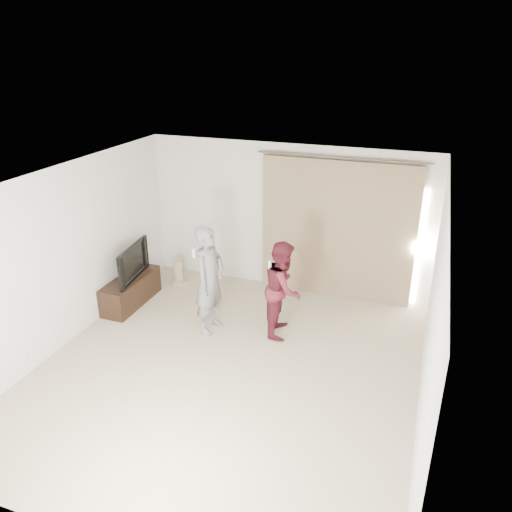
# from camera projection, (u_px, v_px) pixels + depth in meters

# --- Properties ---
(floor) EXTENTS (5.50, 5.50, 0.00)m
(floor) POSITION_uv_depth(u_px,v_px,m) (227.00, 370.00, 6.82)
(floor) COLOR beige
(floor) RESTS_ON ground
(wall_back) EXTENTS (5.00, 0.04, 2.60)m
(wall_back) POSITION_uv_depth(u_px,v_px,m) (286.00, 218.00, 8.68)
(wall_back) COLOR silver
(wall_back) RESTS_ON ground
(wall_left) EXTENTS (0.04, 5.50, 2.60)m
(wall_left) POSITION_uv_depth(u_px,v_px,m) (63.00, 258.00, 7.08)
(wall_left) COLOR silver
(wall_left) RESTS_ON ground
(ceiling) EXTENTS (5.00, 5.50, 0.01)m
(ceiling) POSITION_uv_depth(u_px,v_px,m) (222.00, 185.00, 5.79)
(ceiling) COLOR white
(ceiling) RESTS_ON wall_back
(curtain) EXTENTS (2.80, 0.11, 2.46)m
(curtain) POSITION_uv_depth(u_px,v_px,m) (337.00, 231.00, 8.38)
(curtain) COLOR #977A5C
(curtain) RESTS_ON ground
(tv_console) EXTENTS (0.43, 1.25, 0.48)m
(tv_console) POSITION_uv_depth(u_px,v_px,m) (131.00, 291.00, 8.46)
(tv_console) COLOR black
(tv_console) RESTS_ON ground
(tv) EXTENTS (0.26, 1.03, 0.59)m
(tv) POSITION_uv_depth(u_px,v_px,m) (128.00, 262.00, 8.25)
(tv) COLOR black
(tv) RESTS_ON tv_console
(scratching_post) EXTENTS (0.34, 0.34, 0.45)m
(scratching_post) POSITION_uv_depth(u_px,v_px,m) (178.00, 274.00, 9.21)
(scratching_post) COLOR tan
(scratching_post) RESTS_ON ground
(person_man) EXTENTS (0.46, 0.65, 1.69)m
(person_man) POSITION_uv_depth(u_px,v_px,m) (210.00, 280.00, 7.46)
(person_man) COLOR slate
(person_man) RESTS_ON ground
(person_woman) EXTENTS (0.65, 0.79, 1.49)m
(person_woman) POSITION_uv_depth(u_px,v_px,m) (283.00, 288.00, 7.44)
(person_woman) COLOR #531722
(person_woman) RESTS_ON ground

